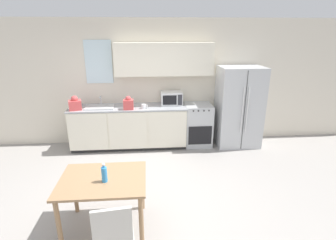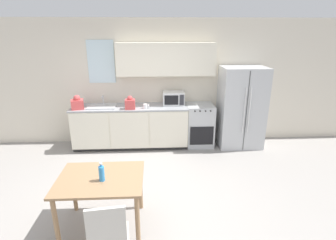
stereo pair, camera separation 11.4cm
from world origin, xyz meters
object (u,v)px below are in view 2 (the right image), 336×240
at_px(microwave, 173,98).
at_px(refrigerator, 241,107).
at_px(oven_range, 200,125).
at_px(dining_table, 101,185).
at_px(drink_bottle, 102,173).
at_px(dining_chair_near, 108,237).
at_px(coffee_mug, 146,106).

bearing_deg(microwave, refrigerator, -5.76).
distance_m(oven_range, refrigerator, 0.97).
xyz_separation_m(oven_range, refrigerator, (0.88, -0.05, 0.41)).
xyz_separation_m(refrigerator, dining_table, (-2.55, -2.49, -0.25)).
xyz_separation_m(oven_range, drink_bottle, (-1.63, -2.61, 0.36)).
relative_size(microwave, dining_chair_near, 0.49).
distance_m(refrigerator, coffee_mug, 2.06).
xyz_separation_m(oven_range, coffee_mug, (-1.17, -0.18, 0.50)).
bearing_deg(refrigerator, microwave, 174.24).
xyz_separation_m(refrigerator, microwave, (-1.46, 0.15, 0.19)).
xyz_separation_m(microwave, dining_table, (-1.09, -2.64, -0.44)).
relative_size(oven_range, coffee_mug, 7.44).
height_order(oven_range, drink_bottle, drink_bottle).
height_order(refrigerator, drink_bottle, refrigerator).
height_order(refrigerator, dining_table, refrigerator).
bearing_deg(microwave, oven_range, -9.21).
height_order(oven_range, microwave, microwave).
distance_m(dining_chair_near, drink_bottle, 0.80).
distance_m(oven_range, microwave, 0.84).
bearing_deg(microwave, coffee_mug, -155.20).
bearing_deg(dining_table, oven_range, 56.73).
bearing_deg(dining_chair_near, oven_range, 59.66).
relative_size(oven_range, microwave, 2.03).
bearing_deg(drink_bottle, microwave, 68.73).
bearing_deg(coffee_mug, microwave, 24.80).
height_order(coffee_mug, dining_chair_near, coffee_mug).
distance_m(oven_range, coffee_mug, 1.29).
distance_m(oven_range, dining_table, 3.05).
bearing_deg(oven_range, coffee_mug, -171.25).
bearing_deg(refrigerator, dining_chair_near, -125.46).
xyz_separation_m(refrigerator, dining_chair_near, (-2.34, -3.28, -0.33)).
relative_size(coffee_mug, dining_table, 0.12).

